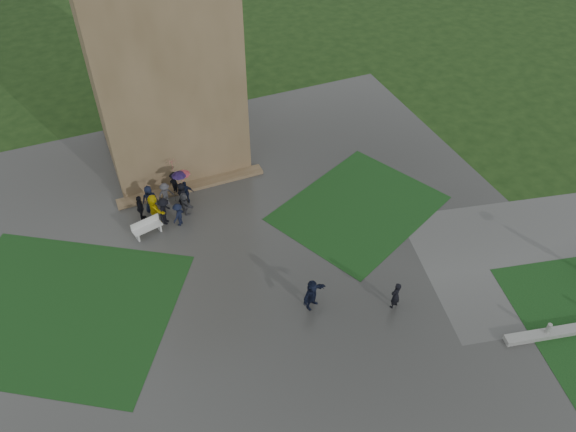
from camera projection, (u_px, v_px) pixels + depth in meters
name	position (u px, v px, depth m)	size (l,w,h in m)	color
ground	(251.00, 317.00, 26.94)	(120.00, 120.00, 0.00)	black
plaza	(238.00, 288.00, 28.30)	(34.00, 34.00, 0.02)	#343331
lawn_inset_left	(59.00, 310.00, 27.24)	(11.00, 9.00, 0.01)	#133614
lawn_inset_right	(359.00, 208.00, 32.76)	(9.00, 7.00, 0.01)	#133614
tower	(152.00, 16.00, 31.11)	(8.00, 8.00, 18.00)	brown
tower_plinth	(192.00, 186.00, 34.09)	(9.00, 0.80, 0.22)	brown
bench	(147.00, 227.00, 30.84)	(1.73, 0.91, 0.96)	silver
visitor_cluster	(168.00, 198.00, 31.82)	(3.58, 3.77, 2.49)	black
pedestrian_mid	(312.00, 294.00, 26.87)	(1.60, 0.58, 1.73)	black
pedestrian_near	(396.00, 295.00, 26.87)	(0.59, 0.39, 1.63)	black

